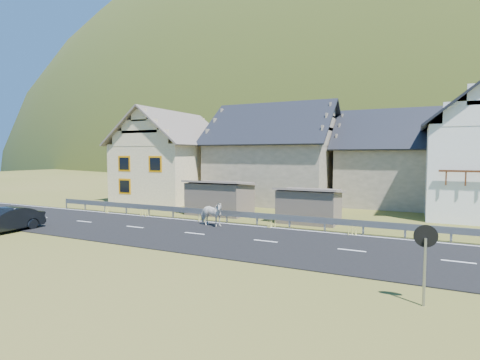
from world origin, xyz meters
The scene contains 14 objects.
ground centered at (0.00, 0.00, 0.00)m, with size 160.00×160.00×0.00m, color #485017.
road centered at (0.00, 0.00, 0.02)m, with size 60.00×7.00×0.04m, color black.
lane_markings centered at (0.00, 0.00, 0.04)m, with size 60.00×6.60×0.01m, color silver.
guardrail centered at (0.00, 3.68, 0.56)m, with size 28.10×0.09×0.75m.
shed_left centered at (-2.00, 6.50, 1.10)m, with size 4.30×3.30×2.40m, color #706155.
shed_right centered at (4.50, 6.00, 1.00)m, with size 3.80×2.90×2.20m, color #706155.
house_cream centered at (-10.00, 12.00, 4.36)m, with size 7.80×9.80×8.30m.
house_stone_a centered at (-1.00, 15.00, 4.63)m, with size 10.80×9.80×8.90m.
house_stone_b centered at (9.00, 17.00, 4.24)m, with size 9.80×8.80×8.10m.
mountain centered at (5.00, 180.00, -20.00)m, with size 440.00×280.00×260.00m, color #22310D.
conifer_patch centered at (-55.00, 110.00, 6.00)m, with size 76.00×50.00×28.00m, color black.
horse centered at (-0.23, 2.14, 0.76)m, with size 1.71×0.78×1.44m, color silver.
car centered at (-9.44, -4.00, 0.65)m, with size 1.37×3.94×1.30m, color black.
traffic_mirror centered at (10.73, -5.09, 1.66)m, with size 0.62×0.21×2.26m.
Camera 1 is at (10.48, -16.44, 4.20)m, focal length 28.00 mm.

